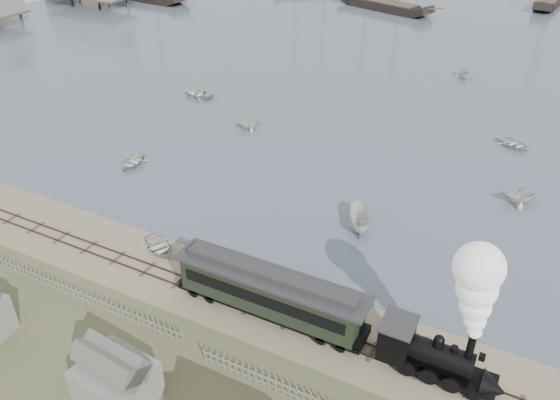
% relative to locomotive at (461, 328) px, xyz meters
% --- Properties ---
extents(ground, '(600.00, 600.00, 0.00)m').
position_rel_locomotive_xyz_m(ground, '(-18.79, 2.00, -4.39)').
color(ground, gray).
rests_on(ground, ground).
extents(rail_track, '(120.00, 1.80, 0.16)m').
position_rel_locomotive_xyz_m(rail_track, '(-18.79, 0.00, -4.35)').
color(rail_track, '#3E2922').
rests_on(rail_track, ground).
extents(picket_fence_west, '(19.00, 0.10, 1.20)m').
position_rel_locomotive_xyz_m(picket_fence_west, '(-25.29, -5.00, -4.39)').
color(picket_fence_west, gray).
rests_on(picket_fence_west, ground).
extents(shed_mid, '(4.00, 3.50, 3.60)m').
position_rel_locomotive_xyz_m(shed_mid, '(-16.79, -10.00, -4.39)').
color(shed_mid, gray).
rests_on(shed_mid, ground).
extents(locomotive, '(7.63, 2.85, 9.51)m').
position_rel_locomotive_xyz_m(locomotive, '(0.00, 0.00, 0.00)').
color(locomotive, black).
rests_on(locomotive, ground).
extents(passenger_coach, '(13.72, 2.65, 3.33)m').
position_rel_locomotive_xyz_m(passenger_coach, '(-12.17, 0.00, -2.28)').
color(passenger_coach, black).
rests_on(passenger_coach, ground).
extents(beached_dinghy, '(3.92, 4.32, 0.73)m').
position_rel_locomotive_xyz_m(beached_dinghy, '(-23.48, 2.33, -4.02)').
color(beached_dinghy, silver).
rests_on(beached_dinghy, ground).
extents(rowboat_0, '(3.93, 3.07, 0.74)m').
position_rel_locomotive_xyz_m(rowboat_0, '(-34.76, 12.42, -3.96)').
color(rowboat_0, silver).
rests_on(rowboat_0, harbor_water).
extents(rowboat_1, '(3.77, 3.85, 1.54)m').
position_rel_locomotive_xyz_m(rowboat_1, '(-28.63, 25.62, -3.56)').
color(rowboat_1, silver).
rests_on(rowboat_1, harbor_water).
extents(rowboat_2, '(4.39, 3.12, 1.59)m').
position_rel_locomotive_xyz_m(rowboat_2, '(-10.42, 12.55, -3.53)').
color(rowboat_2, silver).
rests_on(rowboat_2, harbor_water).
extents(rowboat_3, '(4.19, 4.49, 0.76)m').
position_rel_locomotive_xyz_m(rowboat_3, '(-0.75, 34.61, -3.95)').
color(rowboat_3, silver).
rests_on(rowboat_3, harbor_water).
extents(rowboat_4, '(3.87, 4.10, 1.72)m').
position_rel_locomotive_xyz_m(rowboat_4, '(1.24, 23.02, -3.47)').
color(rowboat_4, silver).
rests_on(rowboat_4, harbor_water).
extents(rowboat_6, '(3.32, 4.54, 0.92)m').
position_rel_locomotive_xyz_m(rowboat_6, '(-39.52, 31.12, -3.87)').
color(rowboat_6, silver).
rests_on(rowboat_6, harbor_water).
extents(rowboat_7, '(4.06, 3.93, 1.64)m').
position_rel_locomotive_xyz_m(rowboat_7, '(-10.07, 54.35, -3.51)').
color(rowboat_7, silver).
rests_on(rowboat_7, harbor_water).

